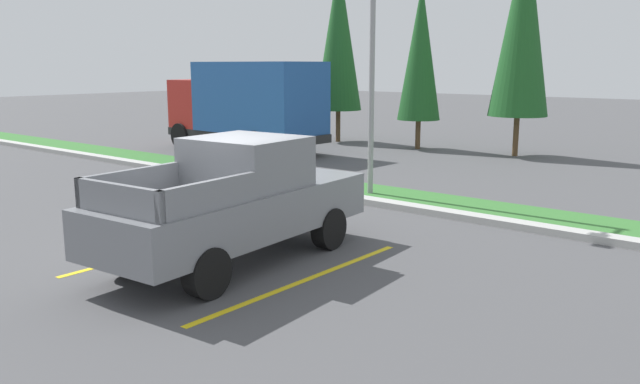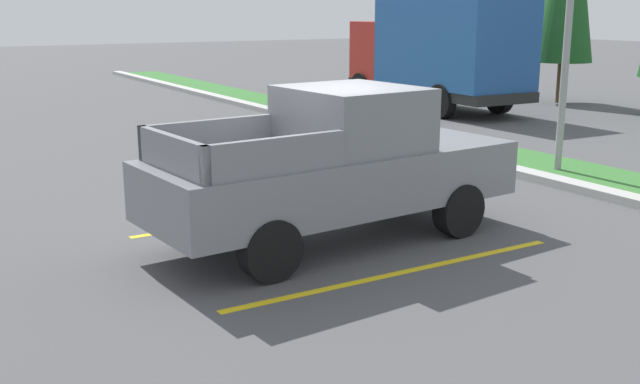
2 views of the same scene
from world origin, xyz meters
The scene contains 7 objects.
ground_plane centered at (0.00, 0.00, 0.00)m, with size 120.00×120.00×0.00m, color #4C4C4F.
parking_line_near centered at (-1.05, -0.21, 0.00)m, with size 0.12×4.80×0.01m, color yellow.
parking_line_far centered at (2.05, -0.21, 0.00)m, with size 0.12×4.80×0.01m, color yellow.
curb_strip centered at (0.00, 5.00, 0.07)m, with size 56.00×0.40×0.15m, color #B2B2AD.
grass_median centered at (0.00, 6.10, 0.03)m, with size 56.00×1.80×0.06m, color #387533.
pickup_truck_main centered at (0.49, -0.16, 1.04)m, with size 2.29×5.35×2.10m.
cargo_truck_distant centered at (-9.55, 9.92, 1.85)m, with size 6.88×2.70×3.40m.
Camera 2 is at (8.91, -5.48, 3.12)m, focal length 42.02 mm.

